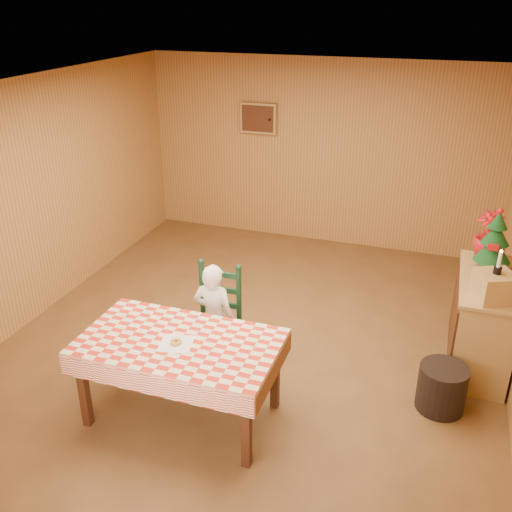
% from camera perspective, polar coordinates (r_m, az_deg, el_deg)
% --- Properties ---
extents(ground, '(6.00, 6.00, 0.00)m').
position_cam_1_polar(ground, '(6.04, -0.62, -8.96)').
color(ground, brown).
rests_on(ground, ground).
extents(cabin_walls, '(5.10, 6.05, 2.65)m').
position_cam_1_polar(cabin_walls, '(5.73, 1.07, 9.31)').
color(cabin_walls, '#AC7A3E').
rests_on(cabin_walls, ground).
extents(dining_table, '(1.66, 0.96, 0.77)m').
position_cam_1_polar(dining_table, '(4.81, -7.66, -9.19)').
color(dining_table, '#452312').
rests_on(dining_table, ground).
extents(ladder_chair, '(0.44, 0.40, 1.08)m').
position_cam_1_polar(ladder_chair, '(5.51, -3.96, -6.47)').
color(ladder_chair, black).
rests_on(ladder_chair, ground).
extents(seated_child, '(0.41, 0.27, 1.12)m').
position_cam_1_polar(seated_child, '(5.43, -4.21, -6.24)').
color(seated_child, white).
rests_on(seated_child, ground).
extents(napkin, '(0.31, 0.31, 0.00)m').
position_cam_1_polar(napkin, '(4.73, -7.99, -8.66)').
color(napkin, white).
rests_on(napkin, dining_table).
extents(donut, '(0.12, 0.12, 0.03)m').
position_cam_1_polar(donut, '(4.72, -8.00, -8.49)').
color(donut, '#C48F46').
rests_on(donut, napkin).
extents(shelf_unit, '(0.54, 1.24, 0.93)m').
position_cam_1_polar(shelf_unit, '(5.97, 21.59, -6.11)').
color(shelf_unit, tan).
rests_on(shelf_unit, ground).
extents(crate, '(0.40, 0.40, 0.25)m').
position_cam_1_polar(crate, '(5.35, 22.73, -2.81)').
color(crate, tan).
rests_on(crate, shelf_unit).
extents(christmas_tree, '(0.34, 0.34, 0.62)m').
position_cam_1_polar(christmas_tree, '(5.88, 22.77, 1.35)').
color(christmas_tree, '#452312').
rests_on(christmas_tree, shelf_unit).
extents(flower_arrangement, '(0.35, 0.35, 0.47)m').
position_cam_1_polar(flower_arrangement, '(6.17, 22.15, 2.06)').
color(flower_arrangement, '#B41017').
rests_on(flower_arrangement, shelf_unit).
extents(candle_set, '(0.07, 0.07, 0.22)m').
position_cam_1_polar(candle_set, '(5.27, 23.06, -0.98)').
color(candle_set, black).
rests_on(candle_set, crate).
extents(storage_bin, '(0.52, 0.52, 0.42)m').
position_cam_1_polar(storage_bin, '(5.38, 18.09, -12.42)').
color(storage_bin, black).
rests_on(storage_bin, ground).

